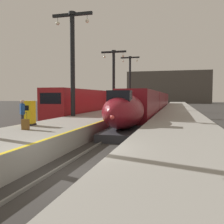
# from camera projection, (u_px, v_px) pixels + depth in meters

# --- Properties ---
(ground_plane) EXTENTS (260.00, 260.00, 0.00)m
(ground_plane) POSITION_uv_depth(u_px,v_px,m) (72.00, 175.00, 9.29)
(ground_plane) COLOR #33302D
(platform_left) EXTENTS (4.80, 110.00, 1.05)m
(platform_left) POSITION_uv_depth(u_px,v_px,m) (118.00, 114.00, 34.18)
(platform_left) COLOR gray
(platform_left) RESTS_ON ground
(platform_right) EXTENTS (4.80, 110.00, 1.05)m
(platform_right) POSITION_uv_depth(u_px,v_px,m) (179.00, 115.00, 32.13)
(platform_right) COLOR gray
(platform_right) RESTS_ON ground
(platform_left_safety_stripe) EXTENTS (0.20, 107.80, 0.01)m
(platform_left_safety_stripe) POSITION_uv_depth(u_px,v_px,m) (134.00, 110.00, 33.57)
(platform_left_safety_stripe) COLOR yellow
(platform_left_safety_stripe) RESTS_ON platform_left
(rail_main_left) EXTENTS (0.08, 110.00, 0.12)m
(rail_main_left) POSITION_uv_depth(u_px,v_px,m) (144.00, 116.00, 36.03)
(rail_main_left) COLOR slate
(rail_main_left) RESTS_ON ground
(rail_main_right) EXTENTS (0.08, 110.00, 0.12)m
(rail_main_right) POSITION_uv_depth(u_px,v_px,m) (155.00, 116.00, 35.65)
(rail_main_right) COLOR slate
(rail_main_right) RESTS_ON ground
(rail_secondary_left) EXTENTS (0.08, 110.00, 0.12)m
(rail_secondary_left) POSITION_uv_depth(u_px,v_px,m) (92.00, 115.00, 38.07)
(rail_secondary_left) COLOR slate
(rail_secondary_left) RESTS_ON ground
(rail_secondary_right) EXTENTS (0.08, 110.00, 0.12)m
(rail_secondary_right) POSITION_uv_depth(u_px,v_px,m) (101.00, 115.00, 37.70)
(rail_secondary_right) COLOR slate
(rail_secondary_right) RESTS_ON ground
(highspeed_train_main) EXTENTS (2.92, 57.16, 3.60)m
(highspeed_train_main) POSITION_uv_depth(u_px,v_px,m) (154.00, 102.00, 41.88)
(highspeed_train_main) COLOR maroon
(highspeed_train_main) RESTS_ON ground
(regional_train_adjacent) EXTENTS (2.85, 36.60, 3.80)m
(regional_train_adjacent) POSITION_uv_depth(u_px,v_px,m) (104.00, 101.00, 41.54)
(regional_train_adjacent) COLOR maroon
(regional_train_adjacent) RESTS_ON ground
(station_column_mid) EXTENTS (4.00, 0.68, 9.85)m
(station_column_mid) POSITION_uv_depth(u_px,v_px,m) (73.00, 54.00, 23.54)
(station_column_mid) COLOR black
(station_column_mid) RESTS_ON platform_left
(station_column_far) EXTENTS (4.00, 0.68, 9.10)m
(station_column_far) POSITION_uv_depth(u_px,v_px,m) (114.00, 74.00, 38.90)
(station_column_far) COLOR black
(station_column_far) RESTS_ON platform_left
(station_column_distant) EXTENTS (4.00, 0.68, 10.33)m
(station_column_distant) POSITION_uv_depth(u_px,v_px,m) (130.00, 76.00, 52.40)
(station_column_distant) COLOR black
(station_column_distant) RESTS_ON platform_left
(passenger_near_edge) EXTENTS (0.43, 0.43, 1.69)m
(passenger_near_edge) POSITION_uv_depth(u_px,v_px,m) (22.00, 112.00, 14.34)
(passenger_near_edge) COLOR #23232D
(passenger_near_edge) RESTS_ON platform_left
(rolling_suitcase) EXTENTS (0.40, 0.22, 0.98)m
(rolling_suitcase) POSITION_uv_depth(u_px,v_px,m) (25.00, 124.00, 14.00)
(rolling_suitcase) COLOR brown
(rolling_suitcase) RESTS_ON platform_left
(ticket_machine_yellow) EXTENTS (0.76, 0.62, 1.60)m
(ticket_machine_yellow) POSITION_uv_depth(u_px,v_px,m) (29.00, 114.00, 16.11)
(ticket_machine_yellow) COLOR yellow
(ticket_machine_yellow) RESTS_ON platform_left
(terminus_back_wall) EXTENTS (36.00, 2.00, 14.00)m
(terminus_back_wall) POSITION_uv_depth(u_px,v_px,m) (168.00, 87.00, 107.33)
(terminus_back_wall) COLOR #4C4742
(terminus_back_wall) RESTS_ON ground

